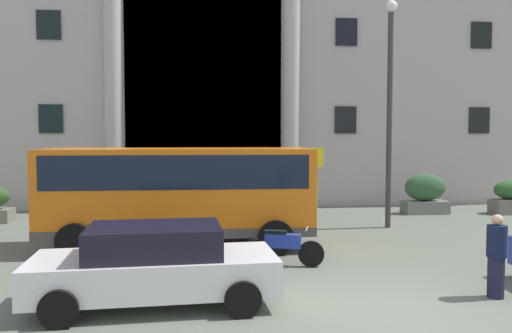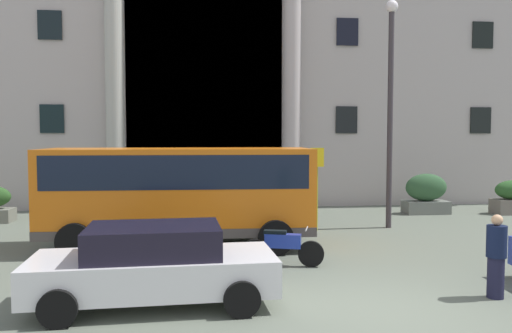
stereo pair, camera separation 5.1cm
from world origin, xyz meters
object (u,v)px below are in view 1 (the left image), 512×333
object	(u,v)px
hedge_planter_entrance_right	(425,194)
parked_sedan_far	(155,265)
orange_minibus	(179,188)
pedestrian_woman_dark_dress	(496,256)
hedge_planter_far_west	(511,198)
motorcycle_near_kerb	(281,246)
scooter_by_planter	(133,251)
bus_stop_sign	(316,179)
hedge_planter_entrance_left	(107,202)
hedge_planter_far_east	(199,201)
lamppost_plaza_centre	(390,96)

from	to	relation	value
hedge_planter_entrance_right	parked_sedan_far	size ratio (longest dim) A/B	0.40
orange_minibus	hedge_planter_entrance_right	distance (m)	10.59
hedge_planter_entrance_right	pedestrian_woman_dark_dress	bearing A→B (deg)	-108.12
hedge_planter_far_west	motorcycle_near_kerb	size ratio (longest dim) A/B	0.78
parked_sedan_far	scooter_by_planter	distance (m)	2.52
hedge_planter_far_west	bus_stop_sign	bearing A→B (deg)	-162.62
bus_stop_sign	hedge_planter_entrance_right	size ratio (longest dim) A/B	1.54
bus_stop_sign	hedge_planter_entrance_left	xyz separation A→B (m)	(-7.05, 3.25, -1.02)
hedge_planter_entrance_left	hedge_planter_entrance_right	distance (m)	12.10
hedge_planter_far_west	scooter_by_planter	bearing A→B (deg)	-152.75
parked_sedan_far	hedge_planter_far_east	bearing A→B (deg)	82.16
scooter_by_planter	motorcycle_near_kerb	bearing A→B (deg)	-1.38
hedge_planter_far_west	scooter_by_planter	xyz separation A→B (m)	(-13.54, -6.97, -0.18)
motorcycle_near_kerb	orange_minibus	bearing A→B (deg)	153.19
hedge_planter_entrance_right	motorcycle_near_kerb	distance (m)	10.03
hedge_planter_entrance_right	lamppost_plaza_centre	xyz separation A→B (m)	(-2.57, -2.79, 3.55)
parked_sedan_far	orange_minibus	bearing A→B (deg)	83.89
bus_stop_sign	hedge_planter_far_west	world-z (taller)	bus_stop_sign
hedge_planter_entrance_left	parked_sedan_far	bearing A→B (deg)	-75.76
orange_minibus	motorcycle_near_kerb	bearing A→B (deg)	-42.11
hedge_planter_far_east	hedge_planter_far_west	bearing A→B (deg)	0.05
hedge_planter_far_west	pedestrian_woman_dark_dress	distance (m)	11.71
hedge_planter_entrance_left	scooter_by_planter	distance (m)	7.83
hedge_planter_far_east	hedge_planter_entrance_left	bearing A→B (deg)	169.15
hedge_planter_entrance_left	hedge_planter_far_east	bearing A→B (deg)	-10.85
hedge_planter_entrance_left	motorcycle_near_kerb	xyz separation A→B (m)	(5.22, -7.51, -0.16)
bus_stop_sign	pedestrian_woman_dark_dress	world-z (taller)	bus_stop_sign
hedge_planter_far_west	hedge_planter_entrance_right	xyz separation A→B (m)	(-3.30, 0.42, 0.13)
hedge_planter_far_east	motorcycle_near_kerb	distance (m)	7.12
parked_sedan_far	motorcycle_near_kerb	xyz separation A→B (m)	(2.68, 2.51, -0.28)
orange_minibus	motorcycle_near_kerb	size ratio (longest dim) A/B	3.81
parked_sedan_far	pedestrian_woman_dark_dress	bearing A→B (deg)	-5.48
hedge_planter_far_east	scooter_by_planter	size ratio (longest dim) A/B	0.82
orange_minibus	parked_sedan_far	xyz separation A→B (m)	(-0.27, -4.77, -0.88)
hedge_planter_entrance_left	hedge_planter_far_east	xyz separation A→B (m)	(3.36, -0.64, 0.07)
parked_sedan_far	motorcycle_near_kerb	world-z (taller)	parked_sedan_far
orange_minibus	motorcycle_near_kerb	world-z (taller)	orange_minibus
hedge_planter_far_west	orange_minibus	bearing A→B (deg)	-159.87
hedge_planter_entrance_right	motorcycle_near_kerb	world-z (taller)	hedge_planter_entrance_right
hedge_planter_entrance_left	lamppost_plaza_centre	distance (m)	10.65
hedge_planter_far_east	lamppost_plaza_centre	xyz separation A→B (m)	(6.17, -2.37, 3.63)
motorcycle_near_kerb	scooter_by_planter	world-z (taller)	same
hedge_planter_entrance_left	scooter_by_planter	world-z (taller)	hedge_planter_entrance_left
hedge_planter_entrance_right	lamppost_plaza_centre	world-z (taller)	lamppost_plaza_centre
lamppost_plaza_centre	bus_stop_sign	bearing A→B (deg)	-174.60
bus_stop_sign	lamppost_plaza_centre	xyz separation A→B (m)	(2.48, 0.23, 2.67)
motorcycle_near_kerb	pedestrian_woman_dark_dress	size ratio (longest dim) A/B	1.19
parked_sedan_far	motorcycle_near_kerb	bearing A→B (deg)	40.26
orange_minibus	scooter_by_planter	bearing A→B (deg)	-110.76
hedge_planter_far_west	hedge_planter_far_east	bearing A→B (deg)	-179.95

